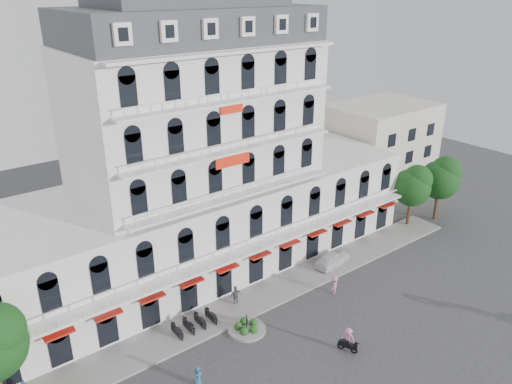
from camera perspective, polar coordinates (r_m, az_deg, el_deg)
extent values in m
plane|color=#38383A|center=(41.38, 7.69, -17.92)|extent=(120.00, 120.00, 0.00)
cube|color=gray|center=(46.61, -0.30, -12.25)|extent=(53.00, 4.00, 0.16)
cube|color=silver|center=(50.81, -6.50, -3.45)|extent=(45.00, 14.00, 9.00)
cube|color=silver|center=(47.02, -7.09, 8.67)|extent=(22.00, 12.00, 13.00)
cube|color=#2D3035|center=(45.74, -7.60, 18.42)|extent=(21.56, 11.76, 3.00)
cube|color=#2D3035|center=(45.64, -7.73, 20.80)|extent=(15.84, 8.64, 0.80)
cube|color=#B12015|center=(45.76, -1.46, -7.89)|extent=(40.50, 1.00, 0.15)
cube|color=red|center=(42.78, -2.68, 3.89)|extent=(3.50, 0.10, 1.40)
cube|color=beige|center=(70.47, 13.82, 4.94)|extent=(14.00, 10.00, 12.00)
cylinder|color=gray|center=(43.22, -1.06, -15.42)|extent=(3.20, 3.20, 0.24)
cylinder|color=black|center=(42.74, -1.07, -14.59)|extent=(0.08, 0.08, 1.40)
sphere|color=#234C19|center=(43.34, -0.30, -14.73)|extent=(0.70, 0.70, 0.70)
sphere|color=#234C19|center=(43.54, -1.37, -14.53)|extent=(0.70, 0.70, 0.70)
sphere|color=#234C19|center=(43.02, -2.03, -15.07)|extent=(0.70, 0.70, 0.70)
sphere|color=#234C19|center=(42.49, -1.38, -15.62)|extent=(0.70, 0.70, 0.70)
sphere|color=#234C19|center=(42.68, -0.29, -15.41)|extent=(0.70, 0.70, 0.70)
cylinder|color=#382314|center=(61.93, 17.04, -2.20)|extent=(0.36, 0.36, 3.43)
sphere|color=#133D16|center=(60.73, 17.38, 0.47)|extent=(4.37, 4.37, 4.37)
sphere|color=#133D16|center=(60.61, 17.99, 1.38)|extent=(3.43, 3.43, 3.43)
sphere|color=#133D16|center=(60.36, 17.00, 1.02)|extent=(3.12, 3.12, 3.12)
cylinder|color=#382314|center=(64.51, 19.87, -1.45)|extent=(0.36, 0.36, 3.65)
sphere|color=#133D16|center=(63.30, 20.26, 1.29)|extent=(4.65, 4.65, 4.65)
sphere|color=#133D16|center=(63.20, 20.87, 2.22)|extent=(3.65, 3.65, 3.65)
sphere|color=#133D16|center=(62.89, 19.92, 1.85)|extent=(3.32, 3.32, 3.32)
imported|color=white|center=(52.09, 8.75, -7.56)|extent=(4.65, 2.48, 1.50)
cube|color=black|center=(41.63, 10.42, -16.84)|extent=(0.93, 1.51, 0.35)
torus|color=black|center=(41.70, 11.14, -17.31)|extent=(0.36, 0.60, 0.60)
torus|color=black|center=(41.92, 9.65, -16.93)|extent=(0.36, 0.60, 0.60)
imported|color=pink|center=(41.17, 10.49, -16.04)|extent=(1.02, 1.25, 1.69)
imported|color=#285178|center=(38.36, -6.67, -20.16)|extent=(0.93, 0.77, 1.62)
imported|color=#58565D|center=(45.65, -2.33, -11.75)|extent=(1.18, 0.60, 1.94)
imported|color=#D06E95|center=(47.69, 8.93, -10.46)|extent=(1.36, 1.15, 1.82)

